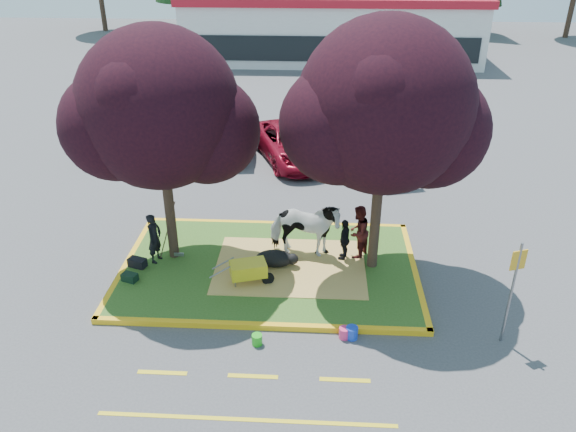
# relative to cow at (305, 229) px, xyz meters

# --- Properties ---
(ground) EXTENTS (90.00, 90.00, 0.00)m
(ground) POSITION_rel_cow_xyz_m (-0.97, -0.62, -1.02)
(ground) COLOR #424244
(ground) RESTS_ON ground
(median_island) EXTENTS (8.00, 5.00, 0.15)m
(median_island) POSITION_rel_cow_xyz_m (-0.97, -0.62, -0.95)
(median_island) COLOR #2F561B
(median_island) RESTS_ON ground
(curb_near) EXTENTS (8.30, 0.16, 0.15)m
(curb_near) POSITION_rel_cow_xyz_m (-0.97, -3.20, -0.95)
(curb_near) COLOR yellow
(curb_near) RESTS_ON ground
(curb_far) EXTENTS (8.30, 0.16, 0.15)m
(curb_far) POSITION_rel_cow_xyz_m (-0.97, 1.96, -0.95)
(curb_far) COLOR yellow
(curb_far) RESTS_ON ground
(curb_left) EXTENTS (0.16, 5.30, 0.15)m
(curb_left) POSITION_rel_cow_xyz_m (-5.05, -0.62, -0.95)
(curb_left) COLOR yellow
(curb_left) RESTS_ON ground
(curb_right) EXTENTS (0.16, 5.30, 0.15)m
(curb_right) POSITION_rel_cow_xyz_m (3.11, -0.62, -0.95)
(curb_right) COLOR yellow
(curb_right) RESTS_ON ground
(straw_bedding) EXTENTS (4.20, 3.00, 0.01)m
(straw_bedding) POSITION_rel_cow_xyz_m (-0.37, -0.62, -0.87)
(straw_bedding) COLOR #D7AF58
(straw_bedding) RESTS_ON median_island
(tree_purple_left) EXTENTS (5.06, 4.20, 6.51)m
(tree_purple_left) POSITION_rel_cow_xyz_m (-3.75, -0.23, 3.34)
(tree_purple_left) COLOR black
(tree_purple_left) RESTS_ON median_island
(tree_purple_right) EXTENTS (5.30, 4.40, 6.82)m
(tree_purple_right) POSITION_rel_cow_xyz_m (1.95, -0.43, 3.54)
(tree_purple_right) COLOR black
(tree_purple_right) RESTS_ON median_island
(fire_lane_stripe_a) EXTENTS (1.10, 0.12, 0.01)m
(fire_lane_stripe_a) POSITION_rel_cow_xyz_m (-2.97, -4.82, -1.02)
(fire_lane_stripe_a) COLOR yellow
(fire_lane_stripe_a) RESTS_ON ground
(fire_lane_stripe_b) EXTENTS (1.10, 0.12, 0.01)m
(fire_lane_stripe_b) POSITION_rel_cow_xyz_m (-0.97, -4.82, -1.02)
(fire_lane_stripe_b) COLOR yellow
(fire_lane_stripe_b) RESTS_ON ground
(fire_lane_stripe_c) EXTENTS (1.10, 0.12, 0.01)m
(fire_lane_stripe_c) POSITION_rel_cow_xyz_m (1.03, -4.82, -1.02)
(fire_lane_stripe_c) COLOR yellow
(fire_lane_stripe_c) RESTS_ON ground
(fire_lane_long) EXTENTS (6.00, 0.10, 0.01)m
(fire_lane_long) POSITION_rel_cow_xyz_m (-0.97, -6.02, -1.02)
(fire_lane_long) COLOR yellow
(fire_lane_long) RESTS_ON ground
(retail_building) EXTENTS (20.40, 8.40, 4.40)m
(retail_building) POSITION_rel_cow_xyz_m (1.03, 27.37, 1.23)
(retail_building) COLOR silver
(retail_building) RESTS_ON ground
(cow) EXTENTS (2.17, 1.18, 1.75)m
(cow) POSITION_rel_cow_xyz_m (0.00, 0.00, 0.00)
(cow) COLOR white
(cow) RESTS_ON median_island
(calf) EXTENTS (1.21, 0.96, 0.46)m
(calf) POSITION_rel_cow_xyz_m (-0.82, -0.60, -0.64)
(calf) COLOR black
(calf) RESTS_ON median_island
(handler) EXTENTS (0.49, 0.61, 1.47)m
(handler) POSITION_rel_cow_xyz_m (-4.20, -0.52, -0.14)
(handler) COLOR black
(handler) RESTS_ON median_island
(visitor_a) EXTENTS (0.91, 0.97, 1.59)m
(visitor_a) POSITION_rel_cow_xyz_m (1.53, 0.06, -0.08)
(visitor_a) COLOR #491614
(visitor_a) RESTS_ON median_island
(visitor_b) EXTENTS (0.49, 0.79, 1.25)m
(visitor_b) POSITION_rel_cow_xyz_m (1.15, -0.10, -0.25)
(visitor_b) COLOR black
(visitor_b) RESTS_ON median_island
(wheelbarrow) EXTENTS (1.70, 0.82, 0.64)m
(wheelbarrow) POSITION_rel_cow_xyz_m (-1.44, -1.51, -0.43)
(wheelbarrow) COLOR black
(wheelbarrow) RESTS_ON median_island
(gear_bag_dark) EXTENTS (0.56, 0.41, 0.25)m
(gear_bag_dark) POSITION_rel_cow_xyz_m (-4.67, -0.86, -0.75)
(gear_bag_dark) COLOR black
(gear_bag_dark) RESTS_ON median_island
(gear_bag_green) EXTENTS (0.47, 0.38, 0.22)m
(gear_bag_green) POSITION_rel_cow_xyz_m (-4.67, -1.57, -0.76)
(gear_bag_green) COLOR black
(gear_bag_green) RESTS_ON median_island
(sign_post) EXTENTS (0.36, 0.16, 2.67)m
(sign_post) POSITION_rel_cow_xyz_m (4.75, -3.32, 0.64)
(sign_post) COLOR slate
(sign_post) RESTS_ON ground
(bucket_green) EXTENTS (0.25, 0.25, 0.27)m
(bucket_green) POSITION_rel_cow_xyz_m (-0.99, -3.76, -0.89)
(bucket_green) COLOR green
(bucket_green) RESTS_ON ground
(bucket_pink) EXTENTS (0.29, 0.29, 0.28)m
(bucket_pink) POSITION_rel_cow_xyz_m (1.06, -3.42, -0.88)
(bucket_pink) COLOR #EA3470
(bucket_pink) RESTS_ON ground
(bucket_blue) EXTENTS (0.36, 0.36, 0.31)m
(bucket_blue) POSITION_rel_cow_xyz_m (1.23, -3.42, -0.87)
(bucket_blue) COLOR blue
(bucket_blue) RESTS_ON ground
(car_black) EXTENTS (3.24, 4.59, 1.45)m
(car_black) POSITION_rel_cow_xyz_m (-8.08, 8.54, -0.30)
(car_black) COLOR black
(car_black) RESTS_ON ground
(car_silver) EXTENTS (2.12, 4.77, 1.52)m
(car_silver) POSITION_rel_cow_xyz_m (-3.45, 8.68, -0.26)
(car_silver) COLOR gray
(car_silver) RESTS_ON ground
(car_red) EXTENTS (4.06, 5.60, 1.42)m
(car_red) POSITION_rel_cow_xyz_m (-0.76, 7.74, -0.31)
(car_red) COLOR maroon
(car_red) RESTS_ON ground
(car_white) EXTENTS (2.94, 4.82, 1.31)m
(car_white) POSITION_rel_cow_xyz_m (2.68, 7.25, -0.37)
(car_white) COLOR silver
(car_white) RESTS_ON ground
(car_grey) EXTENTS (1.91, 3.92, 1.24)m
(car_grey) POSITION_rel_cow_xyz_m (4.53, 8.51, -0.40)
(car_grey) COLOR #57595E
(car_grey) RESTS_ON ground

